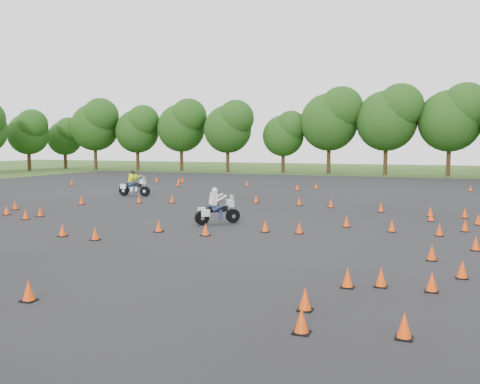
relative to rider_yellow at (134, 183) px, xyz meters
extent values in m
plane|color=#2D5119|center=(10.01, -11.00, -0.85)|extent=(140.00, 140.00, 0.00)
plane|color=black|center=(10.01, -5.00, -0.84)|extent=(62.00, 62.00, 0.00)
cone|color=#F2460A|center=(12.30, -10.28, -0.62)|extent=(0.26, 0.26, 0.45)
cone|color=#F2460A|center=(-2.58, 11.85, -0.62)|extent=(0.26, 0.26, 0.45)
cone|color=#F2460A|center=(8.78, 7.78, -0.62)|extent=(0.26, 0.26, 0.45)
cone|color=#F2460A|center=(18.20, -5.00, -0.62)|extent=(0.26, 0.26, 0.45)
cone|color=#F2460A|center=(20.06, -5.38, -0.62)|extent=(0.26, 0.26, 0.45)
cone|color=#F2460A|center=(2.41, -3.35, -0.62)|extent=(0.26, 0.26, 0.45)
cone|color=#F2460A|center=(-2.49, 11.00, -0.62)|extent=(0.26, 0.26, 0.45)
cone|color=#F2460A|center=(8.64, -0.86, -0.62)|extent=(0.26, 0.26, 0.45)
cone|color=#F2460A|center=(15.01, -7.91, -0.62)|extent=(0.26, 0.26, 0.45)
cone|color=#F2460A|center=(19.61, -3.31, -0.62)|extent=(0.26, 0.26, 0.45)
cone|color=#F2460A|center=(-0.16, -5.18, -0.62)|extent=(0.26, 0.26, 0.45)
cone|color=#F2460A|center=(11.28, -1.24, -0.62)|extent=(0.26, 0.26, 0.45)
cone|color=#F2460A|center=(5.66, -13.85, -0.62)|extent=(0.26, 0.26, 0.45)
cone|color=#F2460A|center=(19.49, -7.39, -0.62)|extent=(0.26, 0.26, 0.45)
cone|color=#F2460A|center=(-9.31, 5.55, -0.62)|extent=(0.26, 0.26, 0.45)
cone|color=#F2460A|center=(19.17, -15.20, -0.62)|extent=(0.26, 0.26, 0.45)
cone|color=#F2460A|center=(18.41, -13.29, -0.62)|extent=(0.26, 0.26, 0.45)
cone|color=#F2460A|center=(16.10, -19.17, -0.62)|extent=(0.26, 0.26, 0.45)
cone|color=#F2460A|center=(15.79, -2.53, -0.62)|extent=(0.26, 0.26, 0.45)
cone|color=#F2460A|center=(18.10, -20.09, -0.62)|extent=(0.26, 0.26, 0.45)
cone|color=#F2460A|center=(10.34, -20.68, -0.62)|extent=(0.26, 0.26, 0.45)
cone|color=#F2460A|center=(18.48, -16.78, -0.62)|extent=(0.26, 0.26, 0.45)
cone|color=#F2460A|center=(16.36, -20.48, -0.62)|extent=(0.26, 0.26, 0.45)
cone|color=#F2460A|center=(1.12, -9.87, -0.62)|extent=(0.26, 0.26, 0.45)
cone|color=#F2460A|center=(13.10, -1.59, -0.62)|extent=(0.26, 0.26, 0.45)
cone|color=#F2460A|center=(-4.86, 11.39, -0.62)|extent=(0.26, 0.26, 0.45)
cone|color=#F2460A|center=(9.75, 9.54, -0.62)|extent=(0.26, 0.26, 0.45)
cone|color=#F2460A|center=(4.09, 9.90, -0.62)|extent=(0.26, 0.26, 0.45)
cone|color=#F2460A|center=(16.85, -8.48, -0.62)|extent=(0.26, 0.26, 0.45)
cone|color=#F2460A|center=(-1.87, -8.31, -0.62)|extent=(0.26, 0.26, 0.45)
cone|color=#F2460A|center=(1.19, -10.89, -0.62)|extent=(0.26, 0.26, 0.45)
cone|color=#F2460A|center=(20.44, 11.34, -0.62)|extent=(0.26, 0.26, 0.45)
cone|color=#F2460A|center=(13.61, -10.15, -0.62)|extent=(0.26, 0.26, 0.45)
cone|color=#F2460A|center=(-0.77, -10.00, -0.62)|extent=(0.26, 0.26, 0.45)
cone|color=#F2460A|center=(8.46, -11.72, -0.62)|extent=(0.26, 0.26, 0.45)
cone|color=#F2460A|center=(-3.09, 5.50, -0.62)|extent=(0.26, 0.26, 0.45)
cone|color=#F2460A|center=(17.34, -16.76, -0.62)|extent=(0.26, 0.26, 0.45)
cone|color=#F2460A|center=(18.13, -3.36, -0.62)|extent=(0.26, 0.26, 0.45)
cone|color=#F2460A|center=(-6.24, 9.18, -0.62)|extent=(0.26, 0.26, 0.45)
cone|color=#F2460A|center=(7.24, -14.06, -0.62)|extent=(0.26, 0.26, 0.45)
cone|color=#F2460A|center=(10.49, -11.83, -0.62)|extent=(0.26, 0.26, 0.45)
cone|color=#F2460A|center=(16.61, -17.11, -0.62)|extent=(0.26, 0.26, 0.45)
cone|color=#F2460A|center=(18.57, -8.79, -0.62)|extent=(0.26, 0.26, 0.45)
cone|color=#F2460A|center=(19.68, -11.25, -0.62)|extent=(0.26, 0.26, 0.45)
cone|color=#F2460A|center=(4.18, -2.69, -0.62)|extent=(0.26, 0.26, 0.45)
cone|color=#F2460A|center=(6.37, -1.15, -0.62)|extent=(0.26, 0.26, 0.45)
cone|color=#F2460A|center=(-1.00, 7.99, -0.62)|extent=(0.26, 0.26, 0.45)
camera|label=1|loc=(18.67, -29.60, 2.58)|focal=40.00mm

